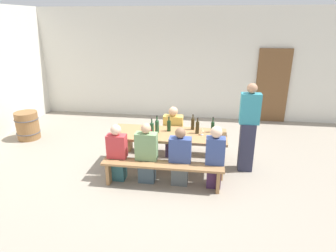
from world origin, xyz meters
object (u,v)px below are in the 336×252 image
at_px(wine_glass_2, 179,130).
at_px(seated_guest_near_1, 147,155).
at_px(tasting_table, 168,137).
at_px(wine_glass_1, 146,128).
at_px(bench_near, 162,168).
at_px(wine_glass_3, 183,135).
at_px(wooden_door, 272,86).
at_px(wine_bottle_3, 169,126).
at_px(wine_barrel, 27,125).
at_px(wine_bottle_4, 193,124).
at_px(standing_host, 248,129).
at_px(wine_bottle_2, 152,128).
at_px(wine_glass_0, 202,130).
at_px(wine_glass_4, 150,129).
at_px(seated_guest_near_0, 117,154).
at_px(wine_bottle_0, 197,127).
at_px(wine_bottle_1, 157,126).
at_px(wine_bottle_5, 213,127).
at_px(bench_far, 173,138).
at_px(seated_guest_far_0, 173,133).
at_px(seated_guest_near_2, 180,158).
at_px(seated_guest_near_3, 215,158).

distance_m(wine_glass_2, seated_guest_near_1, 0.78).
distance_m(tasting_table, wine_glass_1, 0.47).
bearing_deg(wine_glass_1, bench_near, -57.28).
bearing_deg(wine_glass_3, wooden_door, 58.81).
height_order(wine_bottle_3, wine_barrel, wine_bottle_3).
relative_size(wine_bottle_3, wine_bottle_4, 0.94).
distance_m(wine_glass_1, wine_glass_3, 0.82).
relative_size(tasting_table, wine_barrel, 3.27).
distance_m(standing_host, wine_barrel, 5.33).
relative_size(wooden_door, seated_guest_near_1, 1.85).
height_order(wine_glass_3, standing_host, standing_host).
xyz_separation_m(bench_near, wine_bottle_2, (-0.30, 0.63, 0.51)).
height_order(wine_glass_0, seated_guest_near_1, seated_guest_near_1).
height_order(wine_glass_4, seated_guest_near_0, seated_guest_near_0).
bearing_deg(wine_bottle_0, wine_glass_1, -173.94).
relative_size(wine_bottle_3, seated_guest_near_1, 0.26).
distance_m(wine_bottle_0, wine_bottle_1, 0.78).
relative_size(bench_near, seated_guest_near_1, 1.91).
height_order(wine_bottle_5, seated_guest_near_1, seated_guest_near_1).
height_order(wine_glass_1, wine_barrel, wine_glass_1).
xyz_separation_m(bench_far, wine_bottle_4, (0.46, -0.43, 0.51)).
xyz_separation_m(tasting_table, bench_near, (0.00, -0.71, -0.32)).
bearing_deg(tasting_table, wine_bottle_3, 87.91).
height_order(wine_bottle_0, wine_barrel, wine_bottle_0).
bearing_deg(wine_glass_2, seated_guest_far_0, 106.46).
bearing_deg(standing_host, wine_barrel, -9.53).
bearing_deg(seated_guest_near_2, wine_glass_1, 54.10).
xyz_separation_m(bench_near, wine_glass_1, (-0.44, 0.68, 0.49)).
distance_m(bench_near, seated_guest_near_2, 0.37).
xyz_separation_m(tasting_table, wine_barrel, (-3.70, 1.04, -0.33)).
bearing_deg(wine_glass_2, bench_near, -110.77).
bearing_deg(wine_glass_1, wooden_door, 48.36).
height_order(bench_far, standing_host, standing_host).
xyz_separation_m(bench_near, wine_bottle_0, (0.56, 0.79, 0.52)).
xyz_separation_m(tasting_table, seated_guest_near_2, (0.30, -0.56, -0.17)).
bearing_deg(seated_guest_near_3, wooden_door, -22.71).
height_order(seated_guest_near_1, seated_guest_near_2, seated_guest_near_1).
bearing_deg(wine_glass_2, wine_barrel, 163.77).
bearing_deg(wine_glass_0, wine_bottle_3, 169.79).
bearing_deg(seated_guest_far_0, wine_glass_4, -24.92).
distance_m(tasting_table, wine_bottle_3, 0.22).
relative_size(wine_bottle_0, standing_host, 0.18).
bearing_deg(wine_bottle_2, wine_glass_0, 5.18).
height_order(tasting_table, wine_bottle_4, wine_bottle_4).
bearing_deg(seated_guest_far_0, wine_glass_0, 48.60).
bearing_deg(seated_guest_far_0, wine_bottle_3, -3.41).
bearing_deg(wine_bottle_2, wine_bottle_4, 25.14).
distance_m(bench_near, wine_bottle_0, 1.10).
distance_m(seated_guest_near_0, seated_guest_near_3, 1.77).
distance_m(bench_near, wine_bottle_4, 1.21).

